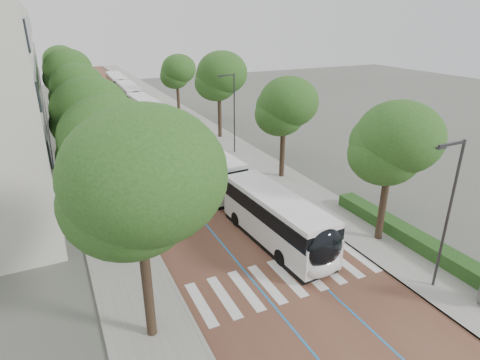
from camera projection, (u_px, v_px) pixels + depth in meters
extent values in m
plane|color=#51544C|center=(293.00, 289.00, 21.07)|extent=(160.00, 160.00, 0.00)
cube|color=brown|center=(133.00, 122.00, 54.44)|extent=(11.00, 140.00, 0.02)
cube|color=gray|center=(75.00, 128.00, 51.41)|extent=(4.00, 140.00, 0.12)
cube|color=gray|center=(186.00, 116.00, 57.42)|extent=(4.00, 140.00, 0.12)
cube|color=gray|center=(90.00, 126.00, 52.17)|extent=(0.20, 140.00, 0.14)
cube|color=gray|center=(173.00, 117.00, 56.66)|extent=(0.20, 140.00, 0.14)
cube|color=silver|center=(201.00, 304.00, 19.97)|extent=(0.55, 3.60, 0.01)
cube|color=silver|center=(224.00, 297.00, 20.47)|extent=(0.55, 3.60, 0.01)
cube|color=silver|center=(246.00, 290.00, 20.97)|extent=(0.55, 3.60, 0.01)
cube|color=silver|center=(267.00, 284.00, 21.47)|extent=(0.55, 3.60, 0.01)
cube|color=silver|center=(287.00, 278.00, 21.97)|extent=(0.55, 3.60, 0.01)
cube|color=silver|center=(306.00, 272.00, 22.47)|extent=(0.55, 3.60, 0.01)
cube|color=silver|center=(324.00, 266.00, 22.97)|extent=(0.55, 3.60, 0.01)
cube|color=silver|center=(341.00, 261.00, 23.47)|extent=(0.55, 3.60, 0.01)
cube|color=silver|center=(358.00, 256.00, 23.98)|extent=(0.55, 3.60, 0.01)
cube|color=#226DAB|center=(121.00, 123.00, 53.79)|extent=(0.12, 126.00, 0.01)
cube|color=#226DAB|center=(145.00, 120.00, 55.07)|extent=(0.12, 126.00, 0.01)
cube|color=black|center=(48.00, 130.00, 39.11)|extent=(0.12, 38.00, 1.60)
cube|color=black|center=(42.00, 97.00, 37.89)|extent=(0.12, 38.00, 1.60)
cube|color=black|center=(36.00, 62.00, 36.68)|extent=(0.12, 38.00, 1.60)
cube|color=black|center=(29.00, 27.00, 35.54)|extent=(0.12, 38.00, 1.60)
cube|color=#173A14|center=(420.00, 242.00, 24.52)|extent=(1.20, 14.00, 0.80)
cylinder|color=#313134|center=(448.00, 218.00, 19.73)|extent=(0.14, 0.14, 8.00)
cube|color=#313134|center=(452.00, 144.00, 17.93)|extent=(1.70, 0.12, 0.12)
cube|color=#313134|center=(441.00, 148.00, 17.68)|extent=(0.50, 0.20, 0.10)
cylinder|color=#313134|center=(234.00, 114.00, 40.58)|extent=(0.14, 0.14, 8.00)
cube|color=#313134|center=(227.00, 75.00, 38.78)|extent=(1.70, 0.12, 0.12)
cube|color=#313134|center=(220.00, 76.00, 38.53)|extent=(0.50, 0.20, 0.10)
cylinder|color=#313134|center=(136.00, 184.00, 23.74)|extent=(0.14, 0.14, 8.00)
cylinder|color=black|center=(148.00, 288.00, 17.10)|extent=(0.44, 0.44, 5.11)
ellipsoid|color=#214B18|center=(137.00, 189.00, 15.34)|extent=(6.33, 6.33, 5.38)
cylinder|color=black|center=(113.00, 210.00, 24.73)|extent=(0.44, 0.44, 4.47)
ellipsoid|color=#214B18|center=(105.00, 147.00, 23.19)|extent=(5.67, 5.67, 4.82)
cylinder|color=black|center=(94.00, 165.00, 32.25)|extent=(0.44, 0.44, 4.37)
ellipsoid|color=#214B18|center=(87.00, 117.00, 30.75)|extent=(5.87, 5.87, 4.99)
cylinder|color=black|center=(82.00, 134.00, 40.56)|extent=(0.44, 0.44, 4.59)
ellipsoid|color=#214B18|center=(75.00, 92.00, 38.97)|extent=(5.11, 5.11, 4.34)
cylinder|color=black|center=(72.00, 110.00, 50.52)|extent=(0.44, 0.44, 4.81)
ellipsoid|color=#214B18|center=(66.00, 74.00, 48.87)|extent=(5.72, 5.72, 4.86)
cylinder|color=black|center=(64.00, 92.00, 63.08)|extent=(0.44, 0.44, 4.58)
ellipsoid|color=#214B18|center=(60.00, 64.00, 61.50)|extent=(5.26, 5.26, 4.47)
cylinder|color=black|center=(382.00, 208.00, 24.98)|extent=(0.44, 0.44, 4.42)
ellipsoid|color=#214B18|center=(392.00, 147.00, 23.46)|extent=(5.04, 5.04, 4.28)
cylinder|color=black|center=(282.00, 154.00, 35.01)|extent=(0.44, 0.44, 4.35)
ellipsoid|color=#214B18|center=(284.00, 109.00, 33.51)|extent=(4.98, 4.98, 4.23)
cylinder|color=black|center=(220.00, 117.00, 46.59)|extent=(0.44, 0.44, 4.87)
ellipsoid|color=#214B18|center=(219.00, 78.00, 44.91)|extent=(5.68, 5.68, 4.83)
cylinder|color=black|center=(178.00, 98.00, 60.11)|extent=(0.44, 0.44, 3.97)
ellipsoid|color=#214B18|center=(177.00, 73.00, 58.74)|extent=(5.00, 5.00, 4.25)
cylinder|color=black|center=(237.00, 188.00, 29.00)|extent=(2.35, 1.03, 2.30)
cube|color=silver|center=(276.00, 224.00, 25.04)|extent=(3.04, 9.49, 1.82)
cube|color=black|center=(277.00, 208.00, 24.60)|extent=(3.07, 9.30, 0.97)
cube|color=white|center=(277.00, 198.00, 24.36)|extent=(2.98, 9.30, 0.31)
cube|color=black|center=(275.00, 239.00, 25.45)|extent=(2.97, 9.11, 0.35)
cube|color=silver|center=(212.00, 176.00, 32.69)|extent=(2.94, 7.87, 1.82)
cube|color=black|center=(211.00, 162.00, 32.26)|extent=(2.98, 7.72, 0.97)
cube|color=white|center=(211.00, 155.00, 32.01)|extent=(2.89, 7.71, 0.31)
cube|color=black|center=(212.00, 188.00, 33.10)|extent=(2.88, 7.56, 0.35)
ellipsoid|color=black|center=(324.00, 248.00, 21.09)|extent=(2.41, 1.23, 2.28)
ellipsoid|color=silver|center=(323.00, 267.00, 21.48)|extent=(2.40, 1.13, 1.14)
cylinder|color=black|center=(281.00, 257.00, 22.97)|extent=(0.36, 1.02, 1.00)
cylinder|color=black|center=(312.00, 247.00, 23.99)|extent=(0.36, 1.02, 1.00)
cylinder|color=black|center=(191.00, 180.00, 33.82)|extent=(0.36, 1.02, 1.00)
cylinder|color=black|center=(215.00, 175.00, 34.84)|extent=(0.36, 1.02, 1.00)
cylinder|color=black|center=(237.00, 219.00, 27.31)|extent=(0.36, 1.02, 1.00)
cylinder|color=black|center=(265.00, 212.00, 28.33)|extent=(0.36, 1.02, 1.00)
cube|color=silver|center=(186.00, 140.00, 41.95)|extent=(3.31, 12.14, 1.82)
cube|color=black|center=(185.00, 130.00, 41.52)|extent=(3.34, 11.91, 0.97)
cube|color=white|center=(185.00, 124.00, 41.27)|extent=(3.25, 11.90, 0.31)
cube|color=black|center=(186.00, 150.00, 42.36)|extent=(3.23, 11.66, 0.35)
ellipsoid|color=black|center=(201.00, 150.00, 36.64)|extent=(2.42, 1.26, 2.28)
ellipsoid|color=silver|center=(202.00, 162.00, 37.03)|extent=(2.41, 1.16, 1.14)
cylinder|color=black|center=(184.00, 159.00, 38.76)|extent=(0.37, 1.02, 1.00)
cylinder|color=black|center=(206.00, 156.00, 39.53)|extent=(0.37, 1.02, 1.00)
cylinder|color=black|center=(168.00, 139.00, 45.12)|extent=(0.37, 1.02, 1.00)
cylinder|color=black|center=(187.00, 137.00, 45.89)|extent=(0.37, 1.02, 1.00)
cube|color=silver|center=(147.00, 114.00, 53.33)|extent=(3.06, 12.10, 1.82)
cube|color=black|center=(147.00, 105.00, 52.89)|extent=(3.09, 11.87, 0.97)
cube|color=white|center=(146.00, 100.00, 52.65)|extent=(3.00, 11.86, 0.31)
cube|color=black|center=(148.00, 122.00, 53.74)|extent=(2.98, 11.62, 0.35)
ellipsoid|color=black|center=(161.00, 117.00, 48.28)|extent=(2.40, 1.21, 2.28)
ellipsoid|color=silver|center=(162.00, 127.00, 48.67)|extent=(2.39, 1.11, 1.14)
cylinder|color=black|center=(147.00, 127.00, 50.19)|extent=(0.35, 1.01, 1.00)
cylinder|color=black|center=(165.00, 124.00, 51.18)|extent=(0.35, 1.01, 1.00)
cylinder|color=black|center=(132.00, 115.00, 56.21)|extent=(0.35, 1.01, 1.00)
cylinder|color=black|center=(148.00, 113.00, 57.21)|extent=(0.35, 1.01, 1.00)
cube|color=silver|center=(130.00, 97.00, 64.29)|extent=(2.86, 12.07, 1.82)
cube|color=black|center=(129.00, 90.00, 63.85)|extent=(2.90, 11.83, 0.97)
cube|color=white|center=(129.00, 86.00, 63.61)|extent=(2.81, 11.83, 0.31)
cube|color=black|center=(131.00, 104.00, 64.70)|extent=(2.80, 11.59, 0.35)
ellipsoid|color=black|center=(136.00, 99.00, 59.06)|extent=(2.38, 1.17, 2.28)
ellipsoid|color=silver|center=(137.00, 107.00, 59.45)|extent=(2.38, 1.07, 1.14)
cylinder|color=black|center=(127.00, 107.00, 61.10)|extent=(0.33, 1.01, 1.00)
cylinder|color=black|center=(142.00, 106.00, 61.95)|extent=(0.33, 1.01, 1.00)
cylinder|color=black|center=(120.00, 98.00, 67.37)|extent=(0.33, 1.01, 1.00)
cylinder|color=black|center=(133.00, 97.00, 68.21)|extent=(0.33, 1.01, 1.00)
cube|color=silver|center=(117.00, 85.00, 75.34)|extent=(2.90, 12.08, 1.82)
cube|color=black|center=(117.00, 79.00, 74.91)|extent=(2.93, 11.84, 0.97)
cube|color=white|center=(116.00, 76.00, 74.67)|extent=(2.84, 11.83, 0.31)
cube|color=black|center=(118.00, 91.00, 75.75)|extent=(2.83, 11.59, 0.35)
ellipsoid|color=black|center=(122.00, 86.00, 70.10)|extent=(2.39, 1.18, 2.28)
ellipsoid|color=silver|center=(122.00, 93.00, 70.49)|extent=(2.38, 1.08, 1.14)
cylinder|color=black|center=(114.00, 93.00, 72.16)|extent=(0.33, 1.01, 1.00)
cylinder|color=black|center=(127.00, 92.00, 73.00)|extent=(0.33, 1.01, 1.00)
cylinder|color=black|center=(109.00, 87.00, 78.43)|extent=(0.33, 1.01, 1.00)
cylinder|color=black|center=(121.00, 86.00, 79.27)|extent=(0.33, 1.01, 1.00)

